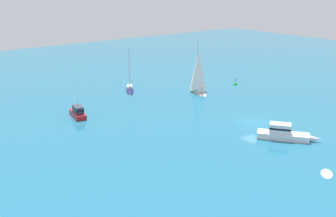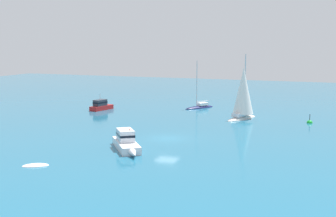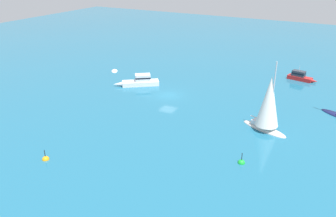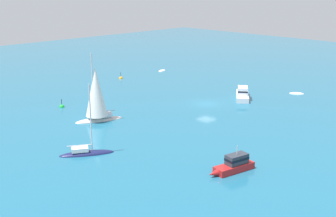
{
  "view_description": "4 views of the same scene",
  "coord_description": "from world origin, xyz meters",
  "px_view_note": "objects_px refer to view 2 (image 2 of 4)",
  "views": [
    {
      "loc": [
        -43.46,
        -36.81,
        19.33
      ],
      "look_at": [
        -8.67,
        8.36,
        1.62
      ],
      "focal_mm": 44.87,
      "sensor_mm": 36.0,
      "label": 1
    },
    {
      "loc": [
        20.24,
        -50.36,
        11.18
      ],
      "look_at": [
        -3.12,
        8.1,
        2.24
      ],
      "focal_mm": 51.75,
      "sensor_mm": 36.0,
      "label": 2
    },
    {
      "loc": [
        46.46,
        25.6,
        20.52
      ],
      "look_at": [
        6.33,
        3.47,
        0.75
      ],
      "focal_mm": 37.34,
      "sensor_mm": 36.0,
      "label": 3
    },
    {
      "loc": [
        -42.98,
        50.99,
        18.21
      ],
      "look_at": [
        0.49,
        7.92,
        0.74
      ],
      "focal_mm": 47.86,
      "sensor_mm": 36.0,
      "label": 4
    }
  ],
  "objects_px": {
    "sloop": "(243,95)",
    "mooring_buoy": "(310,123)",
    "rib_1": "(35,166)",
    "powerboat": "(126,142)",
    "cabin_cruiser": "(102,106)",
    "yacht": "(200,107)"
  },
  "relations": [
    {
      "from": "sloop",
      "to": "mooring_buoy",
      "type": "relative_size",
      "value": 5.94
    },
    {
      "from": "rib_1",
      "to": "powerboat",
      "type": "distance_m",
      "value": 10.14
    },
    {
      "from": "cabin_cruiser",
      "to": "sloop",
      "type": "relative_size",
      "value": 0.56
    },
    {
      "from": "rib_1",
      "to": "mooring_buoy",
      "type": "height_order",
      "value": "mooring_buoy"
    },
    {
      "from": "cabin_cruiser",
      "to": "yacht",
      "type": "distance_m",
      "value": 16.1
    },
    {
      "from": "powerboat",
      "to": "rib_1",
      "type": "bearing_deg",
      "value": -64.11
    },
    {
      "from": "yacht",
      "to": "sloop",
      "type": "distance_m",
      "value": 12.68
    },
    {
      "from": "sloop",
      "to": "rib_1",
      "type": "bearing_deg",
      "value": -178.07
    },
    {
      "from": "sloop",
      "to": "powerboat",
      "type": "bearing_deg",
      "value": -174.78
    },
    {
      "from": "cabin_cruiser",
      "to": "mooring_buoy",
      "type": "xyz_separation_m",
      "value": [
        32.47,
        -0.54,
        -0.68
      ]
    },
    {
      "from": "yacht",
      "to": "rib_1",
      "type": "height_order",
      "value": "yacht"
    },
    {
      "from": "powerboat",
      "to": "mooring_buoy",
      "type": "bearing_deg",
      "value": 108.75
    },
    {
      "from": "yacht",
      "to": "mooring_buoy",
      "type": "bearing_deg",
      "value": 95.86
    },
    {
      "from": "rib_1",
      "to": "sloop",
      "type": "relative_size",
      "value": 0.27
    },
    {
      "from": "sloop",
      "to": "mooring_buoy",
      "type": "bearing_deg",
      "value": -70.46
    },
    {
      "from": "mooring_buoy",
      "to": "rib_1",
      "type": "bearing_deg",
      "value": -122.26
    },
    {
      "from": "cabin_cruiser",
      "to": "powerboat",
      "type": "relative_size",
      "value": 0.76
    },
    {
      "from": "sloop",
      "to": "mooring_buoy",
      "type": "height_order",
      "value": "sloop"
    },
    {
      "from": "rib_1",
      "to": "mooring_buoy",
      "type": "relative_size",
      "value": 1.61
    },
    {
      "from": "rib_1",
      "to": "powerboat",
      "type": "height_order",
      "value": "powerboat"
    },
    {
      "from": "yacht",
      "to": "sloop",
      "type": "xyz_separation_m",
      "value": [
        9.12,
        -8.18,
        3.25
      ]
    },
    {
      "from": "yacht",
      "to": "rib_1",
      "type": "distance_m",
      "value": 40.97
    }
  ]
}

